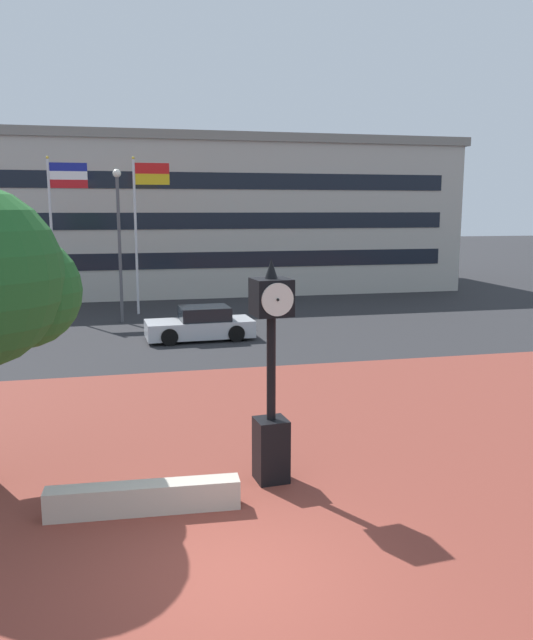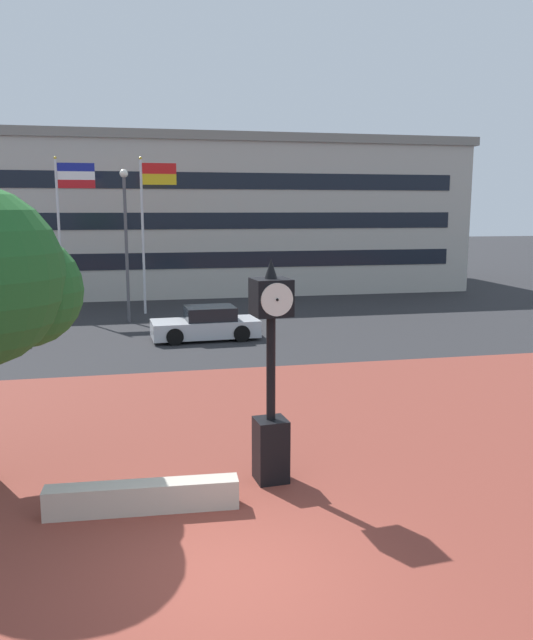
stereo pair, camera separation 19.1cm
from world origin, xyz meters
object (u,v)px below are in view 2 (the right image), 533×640
at_px(flagpole_primary, 64,219).
at_px(car_street_near, 206,325).
at_px(flagpole_secondary, 147,220).
at_px(street_lamp_post, 126,230).
at_px(civic_building, 215,215).
at_px(street_clock, 271,380).

bearing_deg(flagpole_primary, car_street_near, -50.01).
xyz_separation_m(flagpole_secondary, street_lamp_post, (-1.00, -2.22, -0.40)).
height_order(car_street_near, flagpole_secondary, flagpole_secondary).
distance_m(flagpole_primary, civic_building, 14.18).
bearing_deg(street_lamp_post, flagpole_secondary, 65.76).
height_order(flagpole_secondary, civic_building, civic_building).
bearing_deg(street_clock, car_street_near, 83.22).
distance_m(street_clock, street_lamp_post, 18.26).
bearing_deg(street_clock, flagpole_secondary, 89.27).
relative_size(car_street_near, flagpole_primary, 0.57).
bearing_deg(flagpole_primary, street_clock, -75.28).
height_order(flagpole_secondary, street_lamp_post, flagpole_secondary).
xyz_separation_m(street_clock, flagpole_primary, (-5.30, 20.17, 2.61)).
relative_size(flagpole_primary, flagpole_secondary, 0.99).
height_order(civic_building, street_lamp_post, civic_building).
relative_size(civic_building, street_lamp_post, 4.46).
distance_m(street_clock, flagpole_primary, 21.02).
distance_m(street_clock, flagpole_secondary, 20.39).
xyz_separation_m(street_clock, flagpole_secondary, (-1.54, 20.17, 2.55)).
bearing_deg(car_street_near, street_lamp_post, 30.10).
distance_m(car_street_near, flagpole_secondary, 8.07).
height_order(street_clock, flagpole_secondary, flagpole_secondary).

